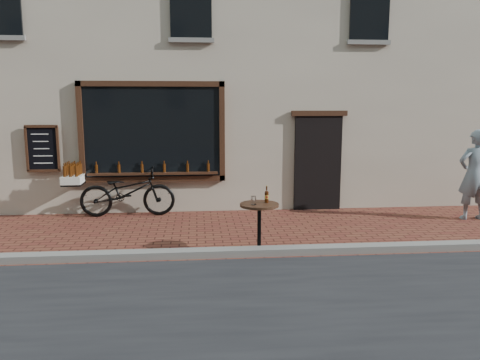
{
  "coord_description": "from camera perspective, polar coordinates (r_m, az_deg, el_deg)",
  "views": [
    {
      "loc": [
        -0.91,
        -7.19,
        2.48
      ],
      "look_at": [
        -0.14,
        1.2,
        1.1
      ],
      "focal_mm": 35.0,
      "sensor_mm": 36.0,
      "label": 1
    }
  ],
  "objects": [
    {
      "name": "kerb",
      "position": [
        7.82,
        1.68,
        -8.71
      ],
      "size": [
        90.0,
        0.25,
        0.12
      ],
      "primitive_type": "cube",
      "color": "slate",
      "rests_on": "ground"
    },
    {
      "name": "shop_building",
      "position": [
        13.94,
        -1.52,
        19.71
      ],
      "size": [
        28.0,
        6.2,
        10.0
      ],
      "color": "#C3B399",
      "rests_on": "ground"
    },
    {
      "name": "bistro_table",
      "position": [
        7.83,
        2.39,
        -4.6
      ],
      "size": [
        0.65,
        0.65,
        1.12
      ],
      "color": "black",
      "rests_on": "ground"
    },
    {
      "name": "ground",
      "position": [
        7.66,
        1.87,
        -9.6
      ],
      "size": [
        90.0,
        90.0,
        0.0
      ],
      "primitive_type": "plane",
      "color": "#5D271E",
      "rests_on": "ground"
    },
    {
      "name": "cargo_bicycle",
      "position": [
        10.67,
        -13.78,
        -1.35
      ],
      "size": [
        2.41,
        0.77,
        1.17
      ],
      "rotation": [
        0.0,
        0.0,
        1.59
      ],
      "color": "black",
      "rests_on": "ground"
    },
    {
      "name": "pedestrian",
      "position": [
        11.19,
        26.65,
        0.57
      ],
      "size": [
        0.71,
        0.47,
        1.95
      ],
      "primitive_type": "imported",
      "rotation": [
        0.0,
        0.0,
        3.14
      ],
      "color": "gray",
      "rests_on": "ground"
    }
  ]
}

